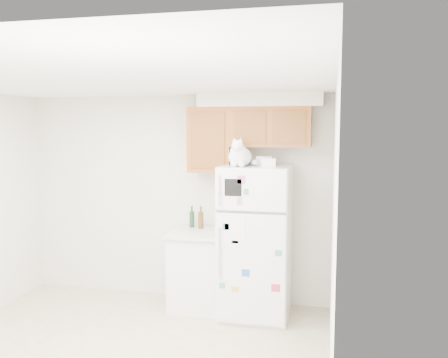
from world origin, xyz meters
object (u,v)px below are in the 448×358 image
(refrigerator, at_px, (256,241))
(bottle_green, at_px, (192,217))
(base_counter, at_px, (198,269))
(storage_box_front, at_px, (269,162))
(cat, at_px, (240,155))
(bottle_amber, at_px, (201,217))
(storage_box_back, at_px, (266,161))

(refrigerator, height_order, bottle_green, refrigerator)
(base_counter, xyz_separation_m, storage_box_front, (0.84, -0.17, 1.28))
(refrigerator, distance_m, storage_box_front, 0.91)
(cat, distance_m, bottle_amber, 0.99)
(cat, distance_m, storage_box_front, 0.32)
(bottle_green, bearing_deg, bottle_amber, -19.90)
(cat, bearing_deg, base_counter, 158.73)
(storage_box_back, xyz_separation_m, bottle_green, (-0.91, 0.16, -0.70))
(bottle_green, relative_size, bottle_amber, 0.97)
(cat, height_order, bottle_green, cat)
(storage_box_back, relative_size, bottle_amber, 0.67)
(base_counter, xyz_separation_m, bottle_green, (-0.13, 0.17, 0.59))
(refrigerator, bearing_deg, storage_box_front, -30.91)
(bottle_amber, bearing_deg, storage_box_back, -8.41)
(storage_box_back, distance_m, storage_box_front, 0.19)
(storage_box_front, xyz_separation_m, bottle_amber, (-0.85, 0.29, -0.69))
(refrigerator, xyz_separation_m, storage_box_back, (0.09, 0.09, 0.90))
(cat, xyz_separation_m, bottle_amber, (-0.53, 0.34, -0.76))
(cat, relative_size, bottle_amber, 1.69)
(refrigerator, xyz_separation_m, bottle_green, (-0.82, 0.25, 0.20))
(bottle_green, bearing_deg, refrigerator, -16.89)
(storage_box_back, height_order, bottle_green, storage_box_back)
(refrigerator, relative_size, cat, 3.76)
(refrigerator, distance_m, bottle_green, 0.88)
(refrigerator, bearing_deg, base_counter, 173.91)
(refrigerator, height_order, storage_box_front, storage_box_front)
(cat, xyz_separation_m, storage_box_back, (0.25, 0.22, -0.07))
(storage_box_back, distance_m, bottle_green, 1.16)
(storage_box_back, relative_size, storage_box_front, 1.20)
(base_counter, relative_size, bottle_amber, 3.43)
(storage_box_front, bearing_deg, cat, -175.33)
(refrigerator, height_order, storage_box_back, storage_box_back)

